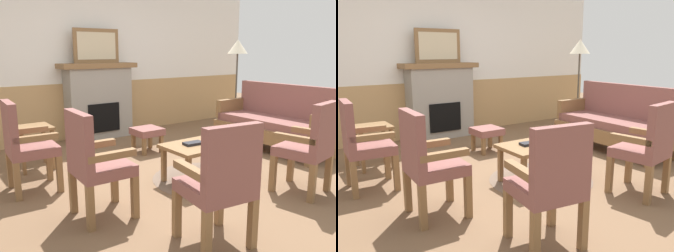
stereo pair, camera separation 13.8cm
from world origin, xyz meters
The scene contains 15 objects.
ground_plane centered at (0.00, 0.00, 0.00)m, with size 14.00×14.00×0.00m, color brown.
wall_back centered at (0.00, 2.60, 1.31)m, with size 7.20×0.14×2.70m.
fireplace centered at (0.00, 2.35, 0.65)m, with size 1.30×0.44×1.28m.
framed_picture centered at (0.00, 2.35, 1.56)m, with size 0.80×0.04×0.56m.
couch centered at (1.85, 0.14, 0.40)m, with size 0.70×1.80×0.98m.
coffee_table centered at (0.09, -0.23, 0.39)m, with size 0.96×0.56×0.44m.
round_rug centered at (0.09, -0.23, 0.00)m, with size 1.21×1.21×0.01m, color brown.
book_on_table centered at (-0.06, -0.21, 0.46)m, with size 0.22×0.12×0.03m, color black.
footstool centered at (0.19, 1.14, 0.28)m, with size 0.40×0.40×0.36m.
armchair_near_fireplace centered at (-1.34, -0.38, 0.54)m, with size 0.50×0.50×0.98m.
armchair_by_window_left centered at (-1.67, 0.62, 0.54)m, with size 0.51×0.51×0.98m.
armchair_front_left centered at (0.70, -1.18, 0.54)m, with size 0.55×0.55×0.98m.
armchair_front_center centered at (-0.79, -1.38, 0.54)m, with size 0.54×0.54×0.98m.
side_table centered at (-1.39, 1.34, 0.43)m, with size 0.44×0.44×0.55m.
floor_lamp_by_couch centered at (2.24, 1.29, 1.45)m, with size 0.36×0.36×1.68m.
Camera 1 is at (-2.55, -3.12, 1.47)m, focal length 37.34 mm.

